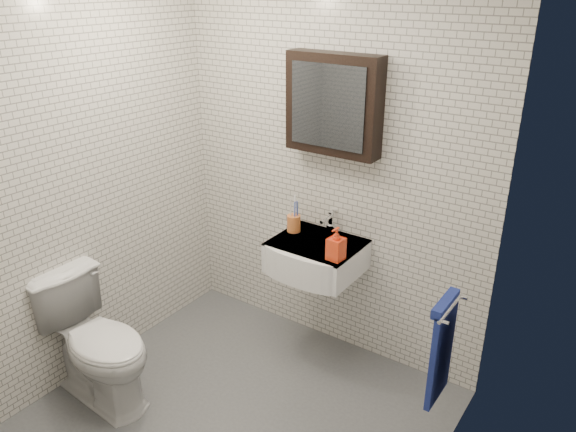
{
  "coord_description": "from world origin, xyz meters",
  "views": [
    {
      "loc": [
        1.72,
        -1.97,
        2.41
      ],
      "look_at": [
        0.05,
        0.45,
        1.15
      ],
      "focal_mm": 35.0,
      "sensor_mm": 36.0,
      "label": 1
    }
  ],
  "objects": [
    {
      "name": "room_shell",
      "position": [
        0.0,
        0.0,
        1.47
      ],
      "size": [
        2.22,
        2.02,
        2.51
      ],
      "color": "silver",
      "rests_on": "ground"
    },
    {
      "name": "ground",
      "position": [
        0.0,
        0.0,
        0.01
      ],
      "size": [
        2.2,
        2.0,
        0.01
      ],
      "primitive_type": "cube",
      "color": "#53565B",
      "rests_on": "ground"
    },
    {
      "name": "soap_bottle",
      "position": [
        0.27,
        0.64,
        0.95
      ],
      "size": [
        0.1,
        0.1,
        0.2
      ],
      "primitive_type": "imported",
      "rotation": [
        0.0,
        0.0,
        -0.06
      ],
      "color": "orange",
      "rests_on": "washbasin"
    },
    {
      "name": "toothbrush_cup",
      "position": [
        -0.16,
        0.83,
        0.91
      ],
      "size": [
        0.12,
        0.12,
        0.25
      ],
      "rotation": [
        0.0,
        0.0,
        0.42
      ],
      "color": "#D06E34",
      "rests_on": "washbasin"
    },
    {
      "name": "washbasin",
      "position": [
        0.05,
        0.73,
        0.76
      ],
      "size": [
        0.55,
        0.5,
        0.2
      ],
      "color": "white",
      "rests_on": "room_shell"
    },
    {
      "name": "towel_rail",
      "position": [
        1.04,
        0.35,
        0.72
      ],
      "size": [
        0.09,
        0.3,
        0.58
      ],
      "color": "silver",
      "rests_on": "room_shell"
    },
    {
      "name": "faucet",
      "position": [
        0.05,
        0.93,
        0.92
      ],
      "size": [
        0.06,
        0.2,
        0.15
      ],
      "color": "silver",
      "rests_on": "washbasin"
    },
    {
      "name": "toilet",
      "position": [
        -0.8,
        -0.33,
        0.4
      ],
      "size": [
        0.81,
        0.5,
        0.8
      ],
      "primitive_type": "imported",
      "rotation": [
        0.0,
        0.0,
        1.5
      ],
      "color": "white",
      "rests_on": "ground"
    },
    {
      "name": "mirror_cabinet",
      "position": [
        0.05,
        0.93,
        1.7
      ],
      "size": [
        0.6,
        0.15,
        0.6
      ],
      "color": "black",
      "rests_on": "room_shell"
    }
  ]
}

